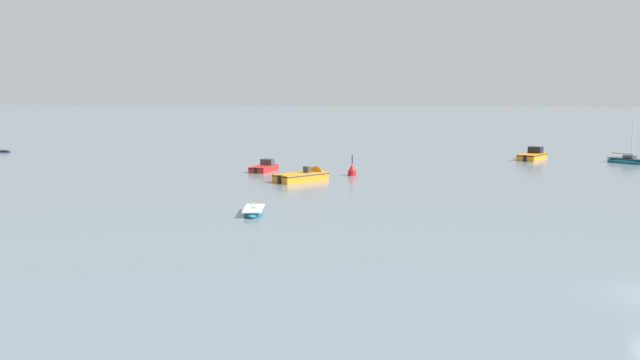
{
  "coord_description": "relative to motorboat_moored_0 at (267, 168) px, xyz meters",
  "views": [
    {
      "loc": [
        -8.79,
        -31.2,
        8.61
      ],
      "look_at": [
        -21.63,
        34.08,
        0.29
      ],
      "focal_mm": 39.67,
      "sensor_mm": 36.0,
      "label": 1
    }
  ],
  "objects": [
    {
      "name": "sailboat_moored_0",
      "position": [
        40.81,
        16.43,
        -0.03
      ],
      "size": [
        5.01,
        4.94,
        6.02
      ],
      "rotation": [
        0.0,
        0.0,
        5.51
      ],
      "color": "#197084",
      "rests_on": "ground"
    },
    {
      "name": "motorboat_moored_1",
      "position": [
        30.28,
        19.64,
        0.07
      ],
      "size": [
        4.52,
        6.58,
        2.37
      ],
      "rotation": [
        0.0,
        0.0,
        1.15
      ],
      "color": "orange",
      "rests_on": "ground"
    },
    {
      "name": "motorboat_moored_0",
      "position": [
        0.0,
        0.0,
        0.0
      ],
      "size": [
        2.39,
        5.17,
        1.9
      ],
      "rotation": [
        0.0,
        0.0,
        1.43
      ],
      "color": "red",
      "rests_on": "ground"
    },
    {
      "name": "rowboat_moored_0",
      "position": [
        -43.77,
        15.83,
        -0.16
      ],
      "size": [
        3.11,
        1.32,
        0.48
      ],
      "rotation": [
        0.0,
        0.0,
        6.19
      ],
      "color": "navy",
      "rests_on": "ground"
    },
    {
      "name": "channel_buoy",
      "position": [
        9.89,
        -2.72,
        0.17
      ],
      "size": [
        0.9,
        0.9,
        2.3
      ],
      "color": "red",
      "rests_on": "ground"
    },
    {
      "name": "rowboat_moored_1",
      "position": [
        6.48,
        -26.99,
        -0.11
      ],
      "size": [
        2.16,
        4.2,
        0.63
      ],
      "rotation": [
        0.0,
        0.0,
        1.78
      ],
      "color": "#197084",
      "rests_on": "ground"
    },
    {
      "name": "motorboat_moored_4",
      "position": [
        6.29,
        -7.52,
        0.01
      ],
      "size": [
        5.49,
        6.45,
        2.18
      ],
      "rotation": [
        0.0,
        0.0,
        0.95
      ],
      "color": "orange",
      "rests_on": "ground"
    }
  ]
}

